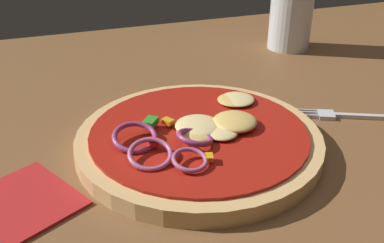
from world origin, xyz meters
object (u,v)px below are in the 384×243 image
pizza (199,138)px  napkin (2,212)px  beer_glass (292,11)px  fork (358,116)px

pizza → napkin: (-0.19, -0.04, -0.01)m
beer_glass → napkin: size_ratio=0.98×
pizza → napkin: 0.19m
fork → napkin: 0.38m
pizza → fork: bearing=-0.9°
fork → napkin: fork is taller
fork → beer_glass: (0.06, 0.25, 0.06)m
pizza → beer_glass: beer_glass is taller
fork → beer_glass: size_ratio=1.15×
beer_glass → napkin: beer_glass is taller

